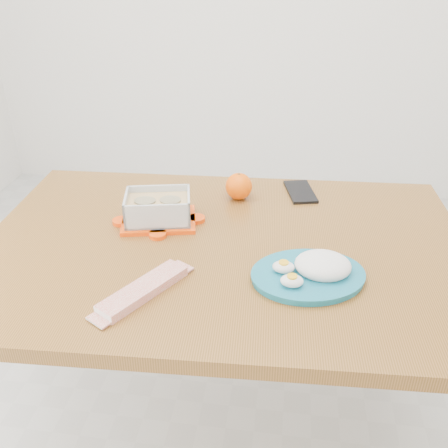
# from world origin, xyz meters

# --- Properties ---
(ground) EXTENTS (3.50, 3.50, 0.00)m
(ground) POSITION_xyz_m (0.00, 0.00, 0.00)
(ground) COLOR #B7B7B2
(ground) RESTS_ON ground
(dining_table) EXTENTS (1.35, 0.93, 0.75)m
(dining_table) POSITION_xyz_m (-0.00, -0.20, 0.66)
(dining_table) COLOR brown
(dining_table) RESTS_ON ground
(food_container) EXTENTS (0.24, 0.20, 0.09)m
(food_container) POSITION_xyz_m (-0.21, -0.11, 0.79)
(food_container) COLOR #FF4707
(food_container) RESTS_ON dining_table
(orange_fruit) EXTENTS (0.08, 0.08, 0.08)m
(orange_fruit) POSITION_xyz_m (0.00, 0.08, 0.79)
(orange_fruit) COLOR #FF6905
(orange_fruit) RESTS_ON dining_table
(rice_plate) EXTENTS (0.34, 0.34, 0.07)m
(rice_plate) POSITION_xyz_m (0.23, -0.33, 0.77)
(rice_plate) COLOR #176B82
(rice_plate) RESTS_ON dining_table
(candy_bar) EXTENTS (0.17, 0.23, 0.02)m
(candy_bar) POSITION_xyz_m (-0.16, -0.44, 0.76)
(candy_bar) COLOR #B71C09
(candy_bar) RESTS_ON dining_table
(smartphone) EXTENTS (0.11, 0.17, 0.01)m
(smartphone) POSITION_xyz_m (0.20, 0.14, 0.75)
(smartphone) COLOR black
(smartphone) RESTS_ON dining_table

